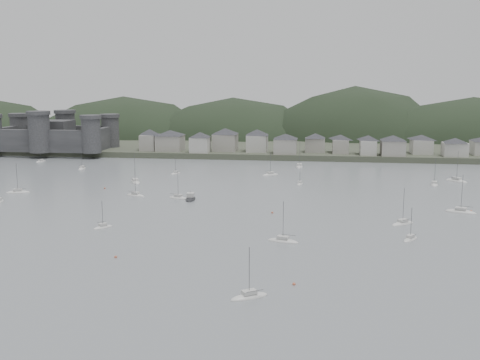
# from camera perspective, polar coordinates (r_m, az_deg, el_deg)

# --- Properties ---
(ground) EXTENTS (900.00, 900.00, 0.00)m
(ground) POSITION_cam_1_polar(r_m,az_deg,el_deg) (130.82, -4.56, -8.13)
(ground) COLOR slate
(ground) RESTS_ON ground
(far_shore_land) EXTENTS (900.00, 250.00, 3.00)m
(far_shore_land) POSITION_cam_1_polar(r_m,az_deg,el_deg) (419.19, 4.14, 4.44)
(far_shore_land) COLOR #383D2D
(far_shore_land) RESTS_ON ground
(forested_ridge) EXTENTS (851.55, 103.94, 102.57)m
(forested_ridge) POSITION_cam_1_polar(r_m,az_deg,el_deg) (394.91, 4.57, 2.25)
(forested_ridge) COLOR black
(forested_ridge) RESTS_ON ground
(castle) EXTENTS (66.00, 43.00, 20.00)m
(castle) POSITION_cam_1_polar(r_m,az_deg,el_deg) (336.62, -18.14, 4.30)
(castle) COLOR #303032
(castle) RESTS_ON far_shore_land
(waterfront_town) EXTENTS (451.48, 28.46, 12.92)m
(waterfront_town) POSITION_cam_1_polar(r_m,az_deg,el_deg) (307.36, 12.23, 3.66)
(waterfront_town) COLOR gray
(waterfront_town) RESTS_ON far_shore_land
(moored_fleet) EXTENTS (246.04, 178.02, 13.37)m
(moored_fleet) POSITION_cam_1_polar(r_m,az_deg,el_deg) (197.07, -2.78, -1.95)
(moored_fleet) COLOR silver
(moored_fleet) RESTS_ON ground
(motor_launch_far) EXTENTS (4.11, 9.32, 4.14)m
(motor_launch_far) POSITION_cam_1_polar(r_m,az_deg,el_deg) (198.06, -4.96, -1.88)
(motor_launch_far) COLOR black
(motor_launch_far) RESTS_ON ground
(mooring_buoys) EXTENTS (159.78, 95.86, 0.70)m
(mooring_buoys) POSITION_cam_1_polar(r_m,az_deg,el_deg) (162.82, -4.66, -4.48)
(mooring_buoys) COLOR #BC5C3E
(mooring_buoys) RESTS_ON ground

